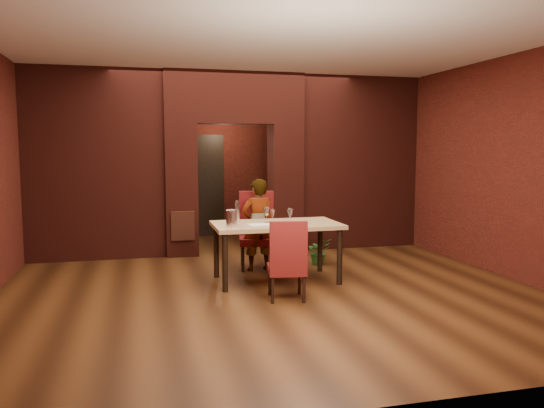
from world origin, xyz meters
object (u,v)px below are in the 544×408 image
at_px(person_seated, 258,225).
at_px(wine_glass_a, 267,215).
at_px(chair_far, 257,231).
at_px(chair_near, 287,259).
at_px(wine_glass_b, 273,216).
at_px(wine_bucket, 233,218).
at_px(wine_glass_c, 290,216).
at_px(water_bottle, 237,212).
at_px(potted_plant, 319,251).
at_px(dining_table, 276,252).

height_order(person_seated, wine_glass_a, person_seated).
bearing_deg(chair_far, chair_near, -80.54).
relative_size(wine_glass_b, wine_bucket, 0.83).
bearing_deg(wine_glass_c, chair_far, 106.58).
xyz_separation_m(wine_glass_b, water_bottle, (-0.48, 0.11, 0.06)).
relative_size(chair_far, wine_glass_b, 6.51).
relative_size(wine_glass_c, water_bottle, 0.66).
height_order(wine_bucket, potted_plant, wine_bucket).
bearing_deg(wine_glass_b, dining_table, -49.35).
bearing_deg(wine_glass_b, water_bottle, 166.93).
relative_size(dining_table, water_bottle, 5.63).
relative_size(person_seated, potted_plant, 3.30).
distance_m(chair_far, potted_plant, 1.10).
xyz_separation_m(wine_glass_a, wine_glass_b, (0.08, -0.01, -0.02)).
height_order(person_seated, wine_bucket, person_seated).
height_order(chair_near, potted_plant, chair_near).
bearing_deg(chair_near, potted_plant, -111.55).
height_order(wine_glass_b, potted_plant, wine_glass_b).
height_order(person_seated, wine_glass_b, person_seated).
distance_m(person_seated, wine_glass_c, 0.86).
relative_size(dining_table, potted_plant, 4.12).
distance_m(dining_table, wine_glass_b, 0.51).
bearing_deg(person_seated, wine_glass_b, 90.74).
distance_m(chair_near, wine_glass_c, 0.98).
distance_m(chair_near, water_bottle, 1.25).
bearing_deg(water_bottle, chair_near, -68.57).
bearing_deg(dining_table, wine_glass_b, 130.83).
xyz_separation_m(person_seated, wine_glass_a, (-0.01, -0.65, 0.23)).
distance_m(wine_bucket, water_bottle, 0.34).
bearing_deg(water_bottle, dining_table, -16.96).
relative_size(person_seated, wine_bucket, 6.40).
distance_m(dining_table, water_bottle, 0.79).
height_order(dining_table, chair_near, chair_near).
relative_size(wine_bucket, potted_plant, 0.52).
bearing_deg(chair_far, wine_glass_b, -76.29).
xyz_separation_m(wine_glass_a, water_bottle, (-0.40, 0.10, 0.05)).
distance_m(dining_table, person_seated, 0.77).
distance_m(person_seated, potted_plant, 1.17).
relative_size(chair_near, wine_glass_a, 4.56).
xyz_separation_m(wine_glass_a, wine_bucket, (-0.52, -0.21, 0.00)).
xyz_separation_m(chair_far, water_bottle, (-0.43, -0.66, 0.39)).
bearing_deg(wine_glass_b, potted_plant, 39.98).
distance_m(chair_near, person_seated, 1.63).
bearing_deg(wine_glass_c, wine_glass_b, 149.09).
bearing_deg(wine_bucket, water_bottle, 68.89).
height_order(chair_far, wine_glass_a, chair_far).
relative_size(dining_table, chair_near, 1.76).
bearing_deg(potted_plant, water_bottle, -154.20).
bearing_deg(wine_glass_b, wine_glass_c, -30.91).
relative_size(person_seated, wine_glass_c, 6.83).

